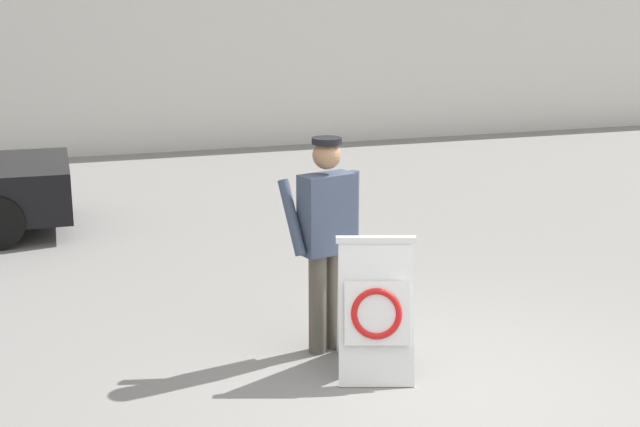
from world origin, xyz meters
The scene contains 5 objects.
ground_plane centered at (0.00, 0.00, 0.00)m, with size 90.00×90.00×0.00m, color gray.
perimeter_wall centered at (0.00, 11.15, 1.67)m, with size 36.00×0.30×3.77m.
building_block centered at (4.77, 14.73, 2.66)m, with size 9.29×5.24×5.32m.
barricade_sign centered at (-0.49, 0.60, 0.55)m, with size 0.78×0.88×1.11m.
security_guard centered at (-0.72, 1.13, 1.03)m, with size 0.69×0.37×1.82m.
Camera 1 is at (-3.00, -5.55, 2.98)m, focal length 50.00 mm.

